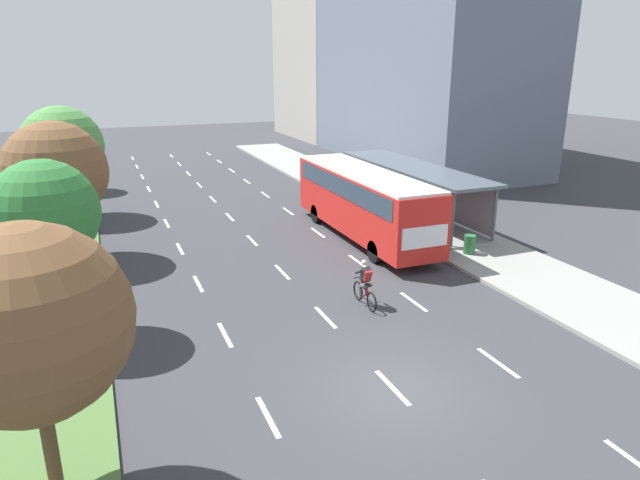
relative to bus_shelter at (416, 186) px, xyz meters
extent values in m
plane|color=#38383D|center=(-9.53, -14.75, -1.87)|extent=(140.00, 140.00, 0.00)
cube|color=#4C7038|center=(-17.83, 5.25, -1.81)|extent=(2.60, 52.00, 0.12)
cube|color=gray|center=(-0.28, 5.25, -1.79)|extent=(4.50, 52.00, 0.15)
cube|color=white|center=(-13.03, -14.62, -1.86)|extent=(0.14, 1.81, 0.01)
cube|color=white|center=(-13.03, -9.91, -1.86)|extent=(0.14, 1.81, 0.01)
cube|color=white|center=(-13.03, -5.19, -1.86)|extent=(0.14, 1.81, 0.01)
cube|color=white|center=(-13.03, -0.47, -1.86)|extent=(0.14, 1.81, 0.01)
cube|color=white|center=(-13.03, 4.24, -1.86)|extent=(0.14, 1.81, 0.01)
cube|color=white|center=(-13.03, 8.96, -1.86)|extent=(0.14, 1.81, 0.01)
cube|color=white|center=(-13.03, 13.68, -1.86)|extent=(0.14, 1.81, 0.01)
cube|color=white|center=(-13.03, 18.39, -1.86)|extent=(0.14, 1.81, 0.01)
cube|color=white|center=(-13.03, 23.11, -1.86)|extent=(0.14, 1.81, 0.01)
cube|color=white|center=(-13.03, 27.82, -1.86)|extent=(0.14, 1.81, 0.01)
cube|color=white|center=(-9.53, -14.62, -1.86)|extent=(0.14, 1.81, 0.01)
cube|color=white|center=(-9.53, -9.91, -1.86)|extent=(0.14, 1.81, 0.01)
cube|color=white|center=(-9.53, -5.19, -1.86)|extent=(0.14, 1.81, 0.01)
cube|color=white|center=(-9.53, -0.47, -1.86)|extent=(0.14, 1.81, 0.01)
cube|color=white|center=(-9.53, 4.24, -1.86)|extent=(0.14, 1.81, 0.01)
cube|color=white|center=(-9.53, 8.96, -1.86)|extent=(0.14, 1.81, 0.01)
cube|color=white|center=(-9.53, 13.68, -1.86)|extent=(0.14, 1.81, 0.01)
cube|color=white|center=(-9.53, 18.39, -1.86)|extent=(0.14, 1.81, 0.01)
cube|color=white|center=(-9.53, 23.11, -1.86)|extent=(0.14, 1.81, 0.01)
cube|color=white|center=(-9.53, 27.82, -1.86)|extent=(0.14, 1.81, 0.01)
cube|color=white|center=(-6.03, -19.34, -1.86)|extent=(0.14, 1.81, 0.01)
cube|color=white|center=(-6.03, -14.62, -1.86)|extent=(0.14, 1.81, 0.01)
cube|color=white|center=(-6.03, -9.91, -1.86)|extent=(0.14, 1.81, 0.01)
cube|color=white|center=(-6.03, -5.19, -1.86)|extent=(0.14, 1.81, 0.01)
cube|color=white|center=(-6.03, -0.47, -1.86)|extent=(0.14, 1.81, 0.01)
cube|color=white|center=(-6.03, 4.24, -1.86)|extent=(0.14, 1.81, 0.01)
cube|color=white|center=(-6.03, 8.96, -1.86)|extent=(0.14, 1.81, 0.01)
cube|color=white|center=(-6.03, 13.68, -1.86)|extent=(0.14, 1.81, 0.01)
cube|color=white|center=(-6.03, 18.39, -1.86)|extent=(0.14, 1.81, 0.01)
cube|color=white|center=(-6.03, 23.11, -1.86)|extent=(0.14, 1.81, 0.01)
cube|color=white|center=(-6.03, 27.82, -1.86)|extent=(0.14, 1.81, 0.01)
cube|color=gray|center=(-0.28, 0.00, -1.67)|extent=(2.60, 11.65, 0.10)
cylinder|color=#56565B|center=(-1.46, -5.57, -0.32)|extent=(0.16, 0.16, 2.60)
cylinder|color=#56565B|center=(-1.46, 5.57, -0.32)|extent=(0.16, 0.16, 2.60)
cylinder|color=#56565B|center=(0.90, -5.57, -0.32)|extent=(0.16, 0.16, 2.60)
cylinder|color=#56565B|center=(0.90, 5.57, -0.32)|extent=(0.16, 0.16, 2.60)
cube|color=gray|center=(0.96, 0.00, -0.32)|extent=(0.10, 11.06, 2.34)
cube|color=#4C5660|center=(-0.28, 0.00, 1.06)|extent=(2.90, 12.05, 0.16)
cube|color=red|center=(-4.28, -2.11, -0.02)|extent=(2.50, 11.20, 2.80)
cube|color=#2D3D4C|center=(-4.28, -2.11, 0.83)|extent=(2.54, 10.30, 0.90)
cube|color=silver|center=(-4.28, -2.11, 1.44)|extent=(2.45, 10.98, 0.12)
cube|color=#2D3D4C|center=(-4.28, 3.51, 0.33)|extent=(2.25, 0.06, 1.54)
cube|color=white|center=(-4.28, -7.73, -0.22)|extent=(2.12, 0.04, 0.90)
cylinder|color=black|center=(-5.38, 1.37, -1.37)|extent=(0.30, 1.00, 1.00)
cylinder|color=black|center=(-3.18, 1.37, -1.37)|extent=(0.30, 1.00, 1.00)
cylinder|color=black|center=(-5.38, -5.58, -1.37)|extent=(0.30, 1.00, 1.00)
cylinder|color=black|center=(-3.18, -5.58, -1.37)|extent=(0.30, 1.00, 1.00)
torus|color=black|center=(-7.84, -8.97, -1.51)|extent=(0.06, 0.72, 0.72)
torus|color=black|center=(-7.84, -10.07, -1.51)|extent=(0.06, 0.72, 0.72)
cylinder|color=maroon|center=(-7.84, -9.52, -1.23)|extent=(0.05, 0.94, 0.05)
cylinder|color=maroon|center=(-7.84, -9.62, -1.41)|extent=(0.05, 0.57, 0.42)
cylinder|color=maroon|center=(-7.84, -9.72, -1.21)|extent=(0.04, 0.04, 0.40)
cube|color=black|center=(-7.84, -9.72, -1.01)|extent=(0.12, 0.24, 0.06)
cylinder|color=black|center=(-7.84, -9.02, -0.96)|extent=(0.46, 0.04, 0.04)
cube|color=black|center=(-7.84, -9.54, -0.68)|extent=(0.30, 0.36, 0.59)
cube|color=#A82323|center=(-7.84, -9.70, -0.66)|extent=(0.26, 0.26, 0.42)
sphere|color=beige|center=(-7.84, -9.42, -0.26)|extent=(0.20, 0.20, 0.20)
cylinder|color=#4C4C56|center=(-7.96, -9.57, -1.08)|extent=(0.12, 0.42, 0.25)
cylinder|color=#4C4C56|center=(-7.96, -9.40, -1.34)|extent=(0.10, 0.17, 0.41)
cylinder|color=#4C4C56|center=(-7.72, -9.57, -1.08)|extent=(0.12, 0.42, 0.25)
cylinder|color=#4C4C56|center=(-7.72, -9.40, -1.34)|extent=(0.10, 0.17, 0.41)
cylinder|color=black|center=(-8.01, -9.32, -0.63)|extent=(0.09, 0.47, 0.28)
cylinder|color=black|center=(-7.67, -9.32, -0.63)|extent=(0.09, 0.47, 0.28)
cylinder|color=brown|center=(-17.72, -15.64, -0.57)|extent=(0.28, 0.28, 2.36)
sphere|color=brown|center=(-17.72, -15.64, 2.01)|extent=(3.73, 3.73, 3.73)
cylinder|color=brown|center=(-17.87, -7.95, -0.38)|extent=(0.28, 0.28, 2.73)
sphere|color=#2D7533|center=(-17.87, -7.95, 2.20)|extent=(3.23, 3.23, 3.23)
cylinder|color=brown|center=(-17.88, -0.27, -0.63)|extent=(0.28, 0.28, 2.23)
sphere|color=brown|center=(-17.88, -0.27, 2.09)|extent=(4.30, 4.30, 4.30)
cylinder|color=brown|center=(-17.83, 7.42, -0.62)|extent=(0.28, 0.28, 2.26)
sphere|color=#4C8E42|center=(-17.83, 7.42, 2.15)|extent=(4.37, 4.37, 4.37)
cylinder|color=brown|center=(-18.07, 15.11, -0.57)|extent=(0.28, 0.28, 2.34)
sphere|color=#38843D|center=(-18.07, 15.11, 1.81)|extent=(3.25, 3.25, 3.25)
cylinder|color=#286B38|center=(-1.08, -6.46, -1.29)|extent=(0.52, 0.52, 0.85)
cube|color=slate|center=(9.83, 11.81, 10.74)|extent=(9.87, 14.65, 25.20)
cube|color=slate|center=(11.07, 23.09, 9.94)|extent=(10.85, 12.78, 23.61)
cube|color=#A39E93|center=(10.88, 36.27, 6.68)|extent=(10.54, 14.55, 17.10)
camera|label=1|loc=(-16.29, -26.14, 6.49)|focal=31.50mm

